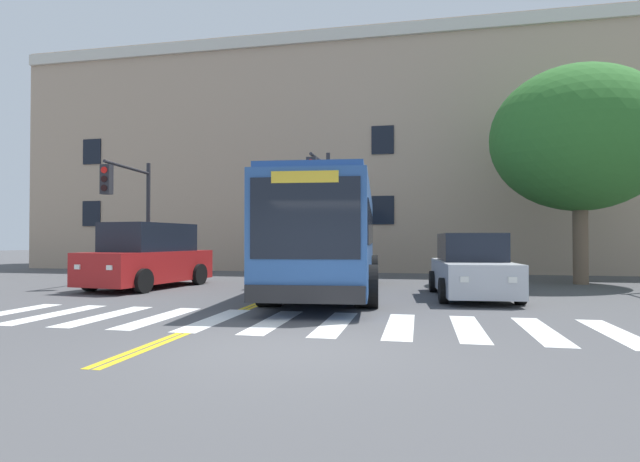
# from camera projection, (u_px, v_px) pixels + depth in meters

# --- Properties ---
(ground_plane) EXTENTS (120.00, 120.00, 0.00)m
(ground_plane) POSITION_uv_depth(u_px,v_px,m) (293.00, 347.00, 7.61)
(ground_plane) COLOR #4C4C4F
(crosswalk) EXTENTS (15.48, 3.04, 0.01)m
(crosswalk) POSITION_uv_depth(u_px,v_px,m) (335.00, 324.00, 9.69)
(crosswalk) COLOR white
(crosswalk) RESTS_ON ground
(lane_line_yellow_inner) EXTENTS (0.12, 36.00, 0.01)m
(lane_line_yellow_inner) POSITION_uv_depth(u_px,v_px,m) (334.00, 274.00, 23.91)
(lane_line_yellow_inner) COLOR gold
(lane_line_yellow_inner) RESTS_ON ground
(lane_line_yellow_outer) EXTENTS (0.12, 36.00, 0.01)m
(lane_line_yellow_outer) POSITION_uv_depth(u_px,v_px,m) (337.00, 274.00, 23.87)
(lane_line_yellow_outer) COLOR gold
(lane_line_yellow_outer) RESTS_ON ground
(city_bus) EXTENTS (3.65, 11.60, 3.28)m
(city_bus) POSITION_uv_depth(u_px,v_px,m) (331.00, 236.00, 15.65)
(city_bus) COLOR #2D5699
(city_bus) RESTS_ON ground
(car_red_near_lane) EXTENTS (2.70, 5.18, 2.20)m
(car_red_near_lane) POSITION_uv_depth(u_px,v_px,m) (149.00, 257.00, 17.00)
(car_red_near_lane) COLOR #AD1E1E
(car_red_near_lane) RESTS_ON ground
(car_silver_far_lane) EXTENTS (2.35, 4.70, 1.82)m
(car_silver_far_lane) POSITION_uv_depth(u_px,v_px,m) (472.00, 268.00, 14.11)
(car_silver_far_lane) COLOR #B7BABF
(car_silver_far_lane) RESTS_ON ground
(traffic_light_far_corner) EXTENTS (0.50, 3.27, 4.67)m
(traffic_light_far_corner) POSITION_uv_depth(u_px,v_px,m) (130.00, 199.00, 18.35)
(traffic_light_far_corner) COLOR #28282D
(traffic_light_far_corner) RESTS_ON ground
(traffic_light_overhead) EXTENTS (0.34, 3.20, 5.14)m
(traffic_light_overhead) POSITION_uv_depth(u_px,v_px,m) (321.00, 194.00, 18.81)
(traffic_light_overhead) COLOR #28282D
(traffic_light_overhead) RESTS_ON ground
(street_tree_curbside_large) EXTENTS (7.88, 7.37, 8.07)m
(street_tree_curbside_large) POSITION_uv_depth(u_px,v_px,m) (580.00, 139.00, 18.42)
(street_tree_curbside_large) COLOR brown
(street_tree_curbside_large) RESTS_ON ground
(building_facade) EXTENTS (40.45, 8.16, 12.38)m
(building_facade) POSITION_uv_depth(u_px,v_px,m) (388.00, 160.00, 28.49)
(building_facade) COLOR tan
(building_facade) RESTS_ON ground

